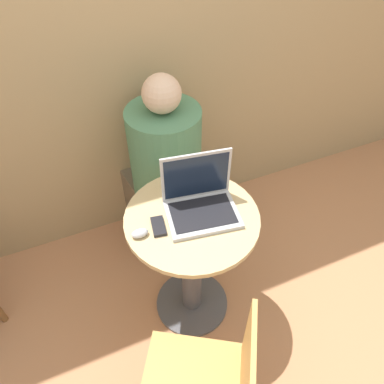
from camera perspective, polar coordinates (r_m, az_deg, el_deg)
ground_plane at (r=2.30m, az=-0.01°, el=-16.57°), size 12.00×12.00×0.00m
back_wall at (r=2.01m, az=-10.11°, el=23.24°), size 7.00×0.05×2.60m
round_table at (r=1.89m, az=-0.01°, el=-9.46°), size 0.61×0.61×0.77m
laptop at (r=1.65m, az=1.25°, el=-1.30°), size 0.35×0.28×0.27m
cell_phone at (r=1.62m, az=-5.14°, el=-5.23°), size 0.07×0.11×0.02m
computer_mouse at (r=1.60m, az=-7.97°, el=-6.24°), size 0.07×0.04×0.03m
person_seated at (r=2.29m, az=-4.62°, el=2.38°), size 0.45×0.64×1.18m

